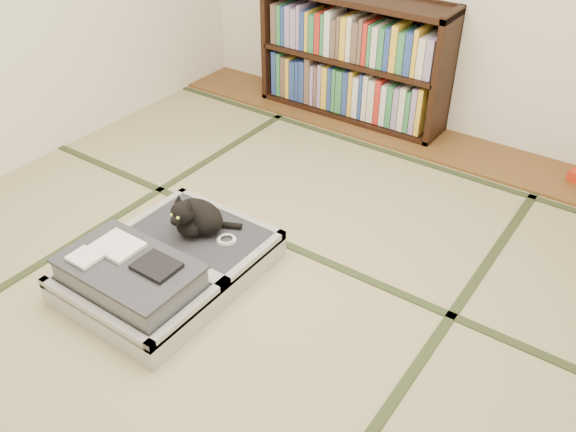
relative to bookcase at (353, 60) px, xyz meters
The scene contains 8 objects.
floor 2.19m from the bookcase, 74.86° to the right, with size 4.50×4.50×0.00m, color tan.
wood_strip 0.72m from the bookcase, ahead, with size 4.00×0.50×0.02m, color brown.
tatami_borders 1.73m from the bookcase, 70.43° to the right, with size 4.00×4.50×0.01m.
bookcase is the anchor object (origin of this frame).
suitcase 2.34m from the bookcase, 84.32° to the right, with size 0.77×1.02×0.30m.
cat 2.03m from the bookcase, 84.03° to the right, with size 0.34×0.34×0.28m.
cable_coil 2.04m from the bookcase, 78.82° to the right, with size 0.11×0.11×0.03m.
hanger 2.05m from the bookcase, 81.06° to the right, with size 0.37×0.17×0.01m.
Camera 1 is at (1.59, -1.84, 2.13)m, focal length 38.00 mm.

